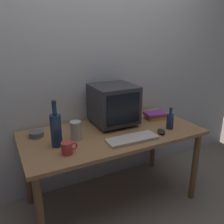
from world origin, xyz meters
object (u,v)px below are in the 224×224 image
cd_spindle (36,134)px  mug (67,148)px  crt_monitor (113,104)px  computer_mouse (161,131)px  book_stack (155,115)px  keyboard (132,139)px  metal_canister (76,130)px  bottle_short (170,121)px  bottle_tall (56,129)px

cd_spindle → mug: bearing=-70.2°
cd_spindle → crt_monitor: bearing=-3.0°
computer_mouse → book_stack: 0.36m
keyboard → mug: (-0.53, 0.02, 0.03)m
keyboard → metal_canister: bearing=151.5°
keyboard → bottle_short: bottle_short is taller
bottle_short → mug: size_ratio=1.67×
book_stack → metal_canister: 0.87m
keyboard → cd_spindle: size_ratio=3.50×
computer_mouse → bottle_tall: bottle_tall is taller
cd_spindle → computer_mouse: bearing=-23.6°
bottle_tall → bottle_short: bearing=-7.2°
mug → metal_canister: metal_canister is taller
mug → computer_mouse: bearing=-1.4°
mug → cd_spindle: mug is taller
bottle_tall → mug: bottle_tall is taller
computer_mouse → book_stack: (0.18, 0.32, 0.02)m
computer_mouse → bottle_short: bearing=41.3°
book_stack → cd_spindle: (-1.14, 0.10, -0.01)m
computer_mouse → bottle_tall: size_ratio=0.27×
computer_mouse → cd_spindle: 1.05m
bottle_short → mug: bottle_short is taller
keyboard → mug: 0.53m
computer_mouse → book_stack: bearing=80.8°
keyboard → book_stack: (0.47, 0.32, 0.02)m
metal_canister → bottle_tall: bearing=-163.5°
computer_mouse → crt_monitor: bearing=144.2°
bottle_tall → metal_canister: (0.17, 0.05, -0.06)m
crt_monitor → book_stack: bearing=-8.7°
keyboard → book_stack: book_stack is taller
crt_monitor → keyboard: (-0.03, -0.39, -0.18)m
mug → bottle_short: bearing=2.0°
bottle_tall → mug: (0.03, -0.16, -0.09)m
book_stack → crt_monitor: bearing=171.3°
book_stack → bottle_tall: bearing=-172.3°
book_stack → metal_canister: bearing=-174.0°
bottle_tall → mug: bearing=-78.3°
bottle_tall → mug: 0.19m
computer_mouse → book_stack: book_stack is taller
crt_monitor → keyboard: 0.43m
cd_spindle → metal_canister: bearing=-34.8°
cd_spindle → bottle_short: bearing=-18.6°
crt_monitor → mug: (-0.56, -0.37, -0.15)m
crt_monitor → cd_spindle: 0.72m
computer_mouse → cd_spindle: cd_spindle is taller
computer_mouse → metal_canister: bearing=-178.5°
crt_monitor → book_stack: 0.47m
keyboard → crt_monitor: bearing=87.3°
bottle_short → bottle_tall: bearing=172.8°
bottle_short → metal_canister: bearing=167.9°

